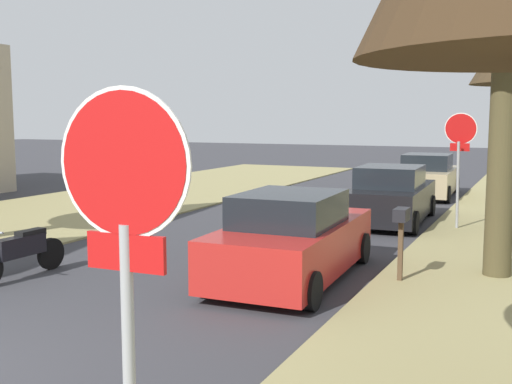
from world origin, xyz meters
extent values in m
cylinder|color=white|center=(4.23, -1.31, 2.62)|extent=(0.81, 0.05, 0.81)
cylinder|color=red|center=(4.23, -1.30, 2.62)|extent=(0.76, 0.06, 0.76)
cube|color=red|center=(4.23, -1.30, 2.15)|extent=(0.48, 0.05, 0.20)
cylinder|color=#9EA0A5|center=(4.26, 12.30, 1.17)|extent=(0.07, 0.35, 2.24)
cylinder|color=white|center=(4.26, 12.48, 2.60)|extent=(0.81, 0.14, 0.80)
cylinder|color=red|center=(4.26, 12.48, 2.60)|extent=(0.76, 0.15, 0.76)
cube|color=red|center=(4.26, 12.42, 2.13)|extent=(0.48, 0.07, 0.20)
cylinder|color=#4B4328|center=(5.54, 7.73, 2.24)|extent=(0.48, 0.48, 4.38)
cube|color=red|center=(2.23, 6.12, 0.59)|extent=(1.99, 4.47, 0.85)
cube|color=black|center=(2.24, 5.90, 1.29)|extent=(1.68, 2.09, 0.56)
cylinder|color=black|center=(1.30, 7.74, 0.30)|extent=(0.22, 0.61, 0.60)
cylinder|color=black|center=(3.04, 7.80, 0.30)|extent=(0.22, 0.61, 0.60)
cylinder|color=black|center=(1.43, 4.44, 0.30)|extent=(0.22, 0.61, 0.60)
cylinder|color=black|center=(3.17, 4.51, 0.30)|extent=(0.22, 0.61, 0.60)
cube|color=black|center=(2.45, 12.87, 0.59)|extent=(1.99, 4.47, 0.85)
cube|color=black|center=(2.46, 12.65, 1.29)|extent=(1.68, 2.09, 0.56)
cylinder|color=black|center=(1.51, 14.48, 0.30)|extent=(0.22, 0.61, 0.60)
cylinder|color=black|center=(3.25, 14.55, 0.30)|extent=(0.22, 0.61, 0.60)
cylinder|color=black|center=(1.64, 11.18, 0.30)|extent=(0.22, 0.61, 0.60)
cylinder|color=black|center=(3.38, 11.25, 0.30)|extent=(0.22, 0.61, 0.60)
cube|color=tan|center=(2.36, 19.14, 0.59)|extent=(1.99, 4.47, 0.85)
cube|color=black|center=(2.37, 18.92, 1.29)|extent=(1.68, 2.09, 0.56)
cylinder|color=black|center=(1.43, 20.75, 0.30)|extent=(0.22, 0.61, 0.60)
cylinder|color=black|center=(3.16, 20.82, 0.30)|extent=(0.22, 0.61, 0.60)
cylinder|color=black|center=(1.56, 17.45, 0.30)|extent=(0.22, 0.61, 0.60)
cylinder|color=black|center=(3.29, 17.52, 0.30)|extent=(0.22, 0.61, 0.60)
cylinder|color=black|center=(-2.19, 4.78, 0.30)|extent=(0.11, 0.60, 0.60)
cube|color=black|center=(-2.21, 4.06, 0.58)|extent=(0.26, 1.02, 0.36)
cube|color=black|center=(-2.21, 4.31, 0.78)|extent=(0.23, 0.56, 0.12)
cube|color=brown|center=(4.04, 6.62, 0.58)|extent=(0.08, 0.08, 1.05)
cube|color=black|center=(4.04, 6.62, 1.21)|extent=(0.22, 0.44, 0.22)
camera|label=1|loc=(6.22, -3.90, 2.86)|focal=43.02mm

